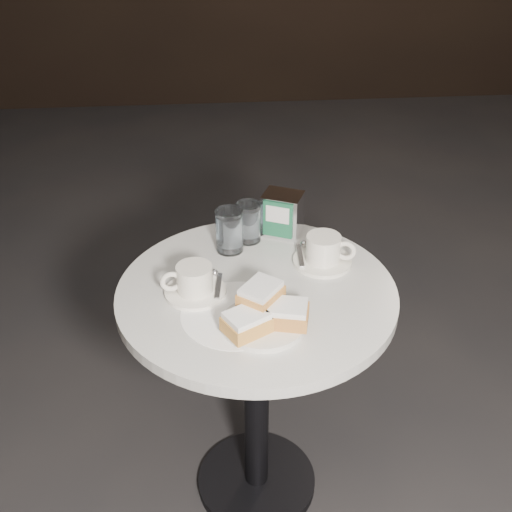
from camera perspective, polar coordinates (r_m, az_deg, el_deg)
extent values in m
plane|color=black|center=(2.12, 0.05, -19.54)|extent=(7.00, 7.00, 0.00)
cylinder|color=black|center=(2.11, 0.05, -19.29)|extent=(0.36, 0.36, 0.03)
cylinder|color=black|center=(1.84, 0.05, -12.58)|extent=(0.07, 0.07, 0.70)
cylinder|color=silver|center=(1.61, 0.06, -3.39)|extent=(0.70, 0.70, 0.03)
cylinder|color=white|center=(1.52, -1.76, -5.17)|extent=(0.35, 0.35, 0.00)
cylinder|color=silver|center=(1.48, 0.64, -6.03)|extent=(0.23, 0.23, 0.01)
cube|color=gold|center=(1.43, -0.84, -6.12)|extent=(0.12, 0.11, 0.04)
cube|color=white|center=(1.42, -0.85, -5.34)|extent=(0.11, 0.10, 0.01)
cube|color=#C17E3B|center=(1.46, 2.77, -5.33)|extent=(0.11, 0.10, 0.04)
cube|color=white|center=(1.45, 2.79, -4.55)|extent=(0.10, 0.09, 0.01)
cube|color=#D18C40|center=(1.46, 0.43, -3.65)|extent=(0.12, 0.12, 0.04)
cube|color=white|center=(1.45, 0.44, -2.86)|extent=(0.11, 0.11, 0.01)
cylinder|color=white|center=(1.59, -5.41, -3.17)|extent=(0.17, 0.17, 0.01)
cylinder|color=silver|center=(1.56, -5.48, -2.00)|extent=(0.10, 0.10, 0.07)
cylinder|color=#826447|center=(1.55, -5.53, -1.15)|extent=(0.09, 0.09, 0.00)
torus|color=silver|center=(1.56, -7.55, -2.26)|extent=(0.06, 0.02, 0.05)
cube|color=#B6B7BB|center=(1.59, -3.35, -2.65)|extent=(0.02, 0.11, 0.00)
sphere|color=silver|center=(1.63, -3.70, -1.51)|extent=(0.02, 0.02, 0.02)
cylinder|color=white|center=(1.70, 5.92, -0.45)|extent=(0.20, 0.20, 0.01)
cylinder|color=white|center=(1.68, 5.99, 0.70)|extent=(0.11, 0.11, 0.07)
cylinder|color=#8C6B4C|center=(1.66, 6.05, 1.54)|extent=(0.11, 0.11, 0.00)
torus|color=silver|center=(1.67, 7.97, 0.46)|extent=(0.06, 0.03, 0.06)
cube|color=silver|center=(1.70, 3.96, 0.04)|extent=(0.02, 0.11, 0.00)
sphere|color=silver|center=(1.75, 4.26, 1.06)|extent=(0.02, 0.02, 0.02)
cylinder|color=silver|center=(1.72, -2.38, 2.28)|extent=(0.09, 0.09, 0.12)
cylinder|color=white|center=(1.72, -2.38, 2.15)|extent=(0.08, 0.08, 0.10)
cylinder|color=white|center=(1.77, -0.70, 3.03)|extent=(0.08, 0.08, 0.11)
cylinder|color=white|center=(1.77, -0.69, 2.91)|extent=(0.07, 0.07, 0.10)
cube|color=white|center=(1.80, 2.36, 3.76)|extent=(0.13, 0.12, 0.12)
cube|color=#1A5B3B|center=(1.76, 1.93, 3.21)|extent=(0.08, 0.04, 0.11)
cube|color=silver|center=(1.75, 1.92, 3.67)|extent=(0.06, 0.03, 0.05)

